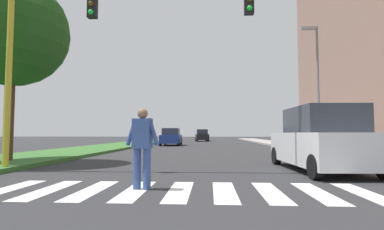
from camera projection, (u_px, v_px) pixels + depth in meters
ground_plane at (203, 145)px, 28.36m from camera, size 140.00×140.00×0.00m
crosswalk at (180, 191)px, 5.96m from camera, size 7.65×2.20×0.01m
median_strip at (121, 145)px, 26.81m from camera, size 4.19×64.00×0.15m
tree_mid at (12, 32)px, 11.51m from camera, size 4.23×4.23×7.07m
sidewalk_right at (290, 146)px, 25.92m from camera, size 3.00×64.00×0.15m
traffic_light_gantry at (91, 29)px, 9.09m from camera, size 8.78×0.30×6.00m
street_lamp_right at (316, 76)px, 17.90m from camera, size 1.02×0.24×7.50m
pedestrian_performer at (142, 144)px, 6.21m from camera, size 0.75×0.30×1.69m
suv_crossing at (320, 141)px, 9.22m from camera, size 2.13×4.67×1.97m
sedan_midblock at (171, 137)px, 28.29m from camera, size 1.90×4.36×1.63m
sedan_distant at (202, 136)px, 42.70m from camera, size 2.15×4.42×1.71m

